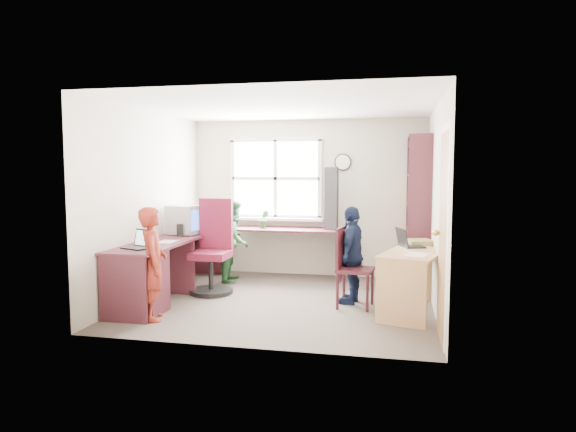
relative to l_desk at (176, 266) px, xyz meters
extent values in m
cube|color=#443B35|center=(1.31, 0.28, -0.47)|extent=(3.60, 3.40, 0.02)
cube|color=white|center=(1.31, 0.28, 1.95)|extent=(3.60, 3.40, 0.02)
cube|color=beige|center=(1.31, 1.99, 0.74)|extent=(3.60, 0.02, 2.40)
cube|color=beige|center=(1.31, -1.43, 0.74)|extent=(3.60, 0.02, 2.40)
cube|color=beige|center=(-0.50, 0.28, 0.74)|extent=(0.02, 3.40, 2.40)
cube|color=beige|center=(3.12, 0.28, 0.74)|extent=(0.02, 3.40, 2.40)
cube|color=white|center=(0.81, 1.97, 1.04)|extent=(1.40, 0.01, 1.20)
cube|color=white|center=(0.81, 1.96, 1.04)|extent=(1.48, 0.04, 1.28)
cube|color=#A77748|center=(3.09, -0.77, 0.54)|extent=(0.02, 0.82, 2.00)
sphere|color=gold|center=(3.06, -0.44, 0.54)|extent=(0.07, 0.07, 0.07)
cylinder|color=black|center=(1.86, 1.96, 1.29)|extent=(0.26, 0.03, 0.26)
cylinder|color=white|center=(1.86, 1.95, 1.29)|extent=(0.22, 0.01, 0.22)
cube|color=#4C1E28|center=(-0.19, 0.38, 0.28)|extent=(0.60, 2.70, 0.03)
cube|color=#4C1E28|center=(1.06, 1.70, 0.28)|extent=(1.65, 0.56, 0.03)
cube|color=#4C1E28|center=(-0.19, 0.38, -0.10)|extent=(0.56, 0.03, 0.72)
cube|color=#4C1E28|center=(-0.19, -0.94, -0.10)|extent=(0.56, 0.03, 0.72)
cube|color=#4C1E28|center=(-0.19, 1.70, -0.10)|extent=(0.56, 0.03, 0.72)
cube|color=#4C1E28|center=(1.86, 1.70, -0.10)|extent=(0.03, 0.52, 0.72)
cube|color=#4C1E28|center=(-0.19, -0.57, -0.10)|extent=(0.54, 0.45, 0.72)
cube|color=tan|center=(2.88, 0.12, 0.25)|extent=(0.89, 1.36, 0.03)
cube|color=tan|center=(2.72, -0.46, -0.11)|extent=(0.53, 0.17, 0.69)
cube|color=tan|center=(3.05, 0.71, -0.11)|extent=(0.53, 0.17, 0.69)
cube|color=#4C1E28|center=(2.96, 0.96, 0.59)|extent=(0.30, 0.02, 2.10)
cube|color=#4C1E28|center=(2.96, 1.96, 0.59)|extent=(0.30, 0.02, 2.10)
cube|color=#4C1E28|center=(2.96, 1.46, 1.63)|extent=(0.30, 1.00, 0.02)
cube|color=#4C1E28|center=(2.96, 1.46, -0.40)|extent=(0.30, 1.00, 0.02)
cube|color=#4C1E28|center=(2.96, 1.46, -0.04)|extent=(0.30, 1.00, 0.02)
cube|color=#4C1E28|center=(2.96, 1.46, 0.34)|extent=(0.30, 1.00, 0.02)
cube|color=#4C1E28|center=(2.96, 1.46, 0.72)|extent=(0.30, 1.00, 0.02)
cube|color=#4C1E28|center=(2.96, 1.46, 1.10)|extent=(0.30, 1.00, 0.02)
cube|color=#4C1E28|center=(2.96, 1.46, 1.48)|extent=(0.30, 1.00, 0.02)
cube|color=#B3191E|center=(2.96, 1.16, -0.25)|extent=(0.25, 0.28, 0.27)
cube|color=#195599|center=(2.96, 1.48, -0.24)|extent=(0.25, 0.30, 0.29)
cube|color=#1E802D|center=(2.96, 1.78, -0.23)|extent=(0.25, 0.26, 0.30)
cube|color=gold|center=(2.96, 1.16, 0.13)|extent=(0.25, 0.28, 0.30)
cube|color=#6E3380|center=(2.96, 1.48, 0.14)|extent=(0.25, 0.30, 0.32)
cube|color=orange|center=(2.96, 1.78, 0.12)|extent=(0.25, 0.26, 0.29)
cube|color=#262626|center=(2.96, 1.16, 0.52)|extent=(0.25, 0.28, 0.32)
cube|color=beige|center=(2.96, 1.48, 0.50)|extent=(0.25, 0.30, 0.29)
cube|color=#B3191E|center=(2.96, 1.78, 0.51)|extent=(0.25, 0.26, 0.30)
cube|color=#195599|center=(2.96, 1.16, 0.88)|extent=(0.25, 0.28, 0.29)
cube|color=#1E802D|center=(2.96, 1.48, 0.89)|extent=(0.25, 0.30, 0.30)
cube|color=gold|center=(2.96, 1.78, 0.90)|extent=(0.25, 0.26, 0.32)
cube|color=#6E3380|center=(2.96, 1.16, 1.27)|extent=(0.25, 0.28, 0.30)
cube|color=orange|center=(2.96, 1.48, 1.28)|extent=(0.25, 0.30, 0.32)
cube|color=#262626|center=(2.96, 1.78, 1.26)|extent=(0.25, 0.26, 0.29)
cylinder|color=black|center=(0.27, 0.50, -0.42)|extent=(0.58, 0.58, 0.05)
cylinder|color=black|center=(0.27, 0.50, -0.19)|extent=(0.06, 0.06, 0.44)
cube|color=maroon|center=(0.27, 0.50, 0.06)|extent=(0.48, 0.48, 0.09)
cube|color=maroon|center=(0.27, 0.73, 0.46)|extent=(0.46, 0.08, 0.68)
cylinder|color=#3D141C|center=(2.00, 0.06, -0.24)|extent=(0.04, 0.04, 0.44)
cylinder|color=#3D141C|center=(2.35, 0.02, -0.24)|extent=(0.04, 0.04, 0.44)
cylinder|color=#3D141C|center=(2.04, 0.41, -0.24)|extent=(0.04, 0.04, 0.44)
cylinder|color=#3D141C|center=(2.39, 0.37, -0.24)|extent=(0.04, 0.04, 0.44)
cube|color=#3D141C|center=(2.19, 0.22, 0.00)|extent=(0.46, 0.46, 0.04)
cube|color=#3D141C|center=(2.01, 0.24, 0.25)|extent=(0.08, 0.39, 0.49)
cube|color=#A7A6AB|center=(-0.18, 0.72, 0.30)|extent=(0.34, 0.28, 0.02)
cube|color=#A7A6AB|center=(-0.18, 0.72, 0.50)|extent=(0.46, 0.43, 0.39)
cube|color=#3F72F2|center=(0.02, 0.68, 0.50)|extent=(0.06, 0.32, 0.28)
cube|color=black|center=(-0.21, -0.58, 0.30)|extent=(0.37, 0.32, 0.02)
cube|color=black|center=(-0.17, -0.47, 0.40)|extent=(0.30, 0.16, 0.20)
cube|color=white|center=(-0.17, -0.48, 0.40)|extent=(0.26, 0.13, 0.16)
cube|color=black|center=(2.85, 0.42, 0.27)|extent=(0.34, 0.39, 0.02)
cube|color=black|center=(2.73, 0.37, 0.38)|extent=(0.17, 0.33, 0.22)
cube|color=#3F72F2|center=(2.74, 0.38, 0.38)|extent=(0.14, 0.28, 0.18)
cube|color=black|center=(-0.17, 0.53, 0.38)|extent=(0.10, 0.10, 0.17)
cube|color=black|center=(-0.19, 1.06, 0.39)|extent=(0.12, 0.12, 0.19)
cube|color=black|center=(1.72, 1.73, 0.76)|extent=(0.19, 0.18, 0.92)
cube|color=red|center=(2.94, 0.61, 0.29)|extent=(0.37, 0.37, 0.06)
cube|color=beige|center=(-0.11, 0.00, 0.30)|extent=(0.21, 0.29, 0.00)
cube|color=beige|center=(2.88, -0.19, 0.27)|extent=(0.29, 0.35, 0.00)
imported|color=#2B6B2A|center=(0.69, 1.69, 0.43)|extent=(0.18, 0.16, 0.27)
imported|color=maroon|center=(0.07, -0.75, 0.16)|extent=(0.46, 0.53, 1.24)
imported|color=#296835|center=(0.33, 1.31, 0.14)|extent=(0.53, 0.64, 1.19)
imported|color=#121C3A|center=(2.14, 0.41, 0.14)|extent=(0.41, 0.74, 1.20)
camera|label=1|loc=(2.65, -5.84, 1.19)|focal=32.00mm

